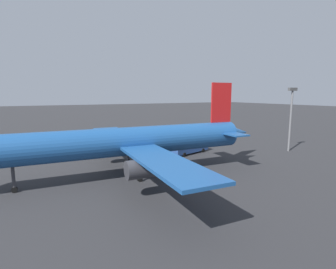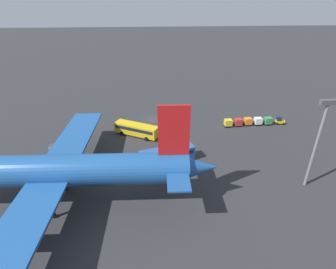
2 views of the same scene
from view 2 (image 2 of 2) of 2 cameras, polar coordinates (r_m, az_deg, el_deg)
The scene contains 12 objects.
ground_plane at distance 74.99m, azimuth -3.42°, elevation 3.31°, with size 600.00×600.00×0.00m, color #2D2D30.
airplane at distance 45.76m, azimuth -25.86°, elevation -7.25°, with size 56.44×48.96×17.16m.
shuttle_bus_near at distance 65.48m, azimuth -6.87°, elevation 1.22°, with size 11.33×8.19×3.01m.
shuttle_bus_far at distance 54.18m, azimuth -0.16°, elevation -4.35°, with size 11.79×5.79×3.20m.
baggage_tug at distance 77.98m, azimuth 23.11°, elevation 2.80°, with size 2.60×2.01×2.10m.
worker_person at distance 76.01m, azimuth -0.46°, elevation 4.41°, with size 0.38×0.38×1.74m.
cargo_cart_green at distance 76.16m, azimuth 20.94°, elevation 2.85°, with size 2.08×1.78×2.06m.
cargo_cart_white at distance 75.04m, azimuth 19.00°, elevation 2.82°, with size 2.08×1.78×2.06m.
cargo_cart_orange at distance 74.03m, azimuth 16.99°, elevation 2.80°, with size 2.08×1.78×2.06m.
cargo_cart_red at distance 72.79m, azimuth 15.03°, elevation 2.65°, with size 2.08×1.78×2.06m.
cargo_cart_yellow at distance 71.78m, azimuth 12.96°, elevation 2.54°, with size 2.08×1.78×2.06m.
light_pole at distance 50.33m, azimuth 30.01°, elevation -0.19°, with size 2.80×0.70×16.48m.
Camera 2 is at (2.01, 68.61, 30.20)m, focal length 28.00 mm.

